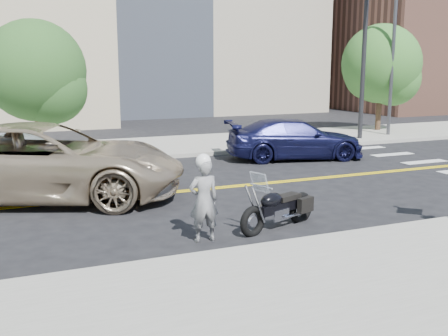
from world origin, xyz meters
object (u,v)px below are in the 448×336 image
motorcyclist (204,198)px  suv (45,161)px  parked_car_silver (14,158)px  motorcycle (279,198)px  parked_car_blue (295,139)px

motorcyclist → suv: (-2.59, 4.66, 0.11)m
motorcyclist → parked_car_silver: motorcyclist is taller
motorcycle → parked_car_blue: 8.45m
motorcycle → suv: bearing=114.4°
parked_car_blue → suv: bearing=119.6°
motorcyclist → parked_car_blue: size_ratio=0.35×
motorcycle → suv: 6.24m
motorcycle → suv: size_ratio=0.30×
parked_car_silver → parked_car_blue: 9.60m
parked_car_silver → motorcyclist: bearing=-134.0°
motorcycle → parked_car_blue: (4.51, 7.14, 0.08)m
parked_car_blue → motorcyclist: bearing=152.2°
motorcycle → motorcyclist: bearing=166.6°
motorcyclist → suv: bearing=-60.0°
suv → motorcyclist: bearing=-129.5°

